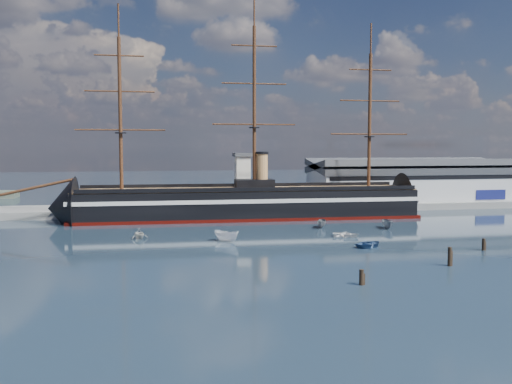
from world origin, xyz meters
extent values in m
plane|color=#1B2836|center=(0.00, 40.00, 0.00)|extent=(600.00, 600.00, 0.00)
cube|color=slate|center=(10.00, 76.00, 0.00)|extent=(180.00, 18.00, 2.00)
cube|color=#B7BABC|center=(58.00, 80.00, 7.00)|extent=(62.00, 20.00, 10.00)
cube|color=#3F4247|center=(58.00, 80.00, 12.60)|extent=(63.00, 21.00, 2.00)
cube|color=silver|center=(3.00, 73.00, 9.00)|extent=(4.00, 4.00, 14.00)
cube|color=#3F4247|center=(3.00, 73.00, 16.50)|extent=(5.00, 5.00, 1.00)
cube|color=black|center=(1.82, 60.00, 4.00)|extent=(88.53, 19.24, 7.00)
cube|color=silver|center=(1.82, 60.00, 5.20)|extent=(90.54, 19.56, 1.00)
cube|color=#3F0703|center=(1.82, 60.00, 0.35)|extent=(90.54, 19.52, 0.90)
cone|color=black|center=(-44.68, 60.00, 3.70)|extent=(14.57, 16.19, 15.68)
cone|color=black|center=(48.32, 60.00, 3.70)|extent=(11.57, 16.08, 15.68)
cube|color=brown|center=(1.82, 60.00, 7.60)|extent=(88.48, 17.96, 0.40)
cube|color=black|center=(3.82, 60.00, 9.00)|extent=(10.21, 6.37, 2.50)
cylinder|color=tan|center=(5.82, 60.00, 12.50)|extent=(3.20, 3.20, 9.00)
cylinder|color=#381E0F|center=(-50.18, 60.00, 9.00)|extent=(17.77, 1.36, 4.43)
cylinder|color=#381E0F|center=(-30.18, 60.00, 26.80)|extent=(0.90, 0.90, 38.00)
cylinder|color=#381E0F|center=(3.82, 60.00, 28.80)|extent=(0.90, 0.90, 42.00)
cylinder|color=#381E0F|center=(35.82, 60.00, 25.80)|extent=(0.90, 0.90, 36.00)
imported|color=white|center=(-8.86, 24.86, 0.00)|extent=(7.09, 6.49, 2.82)
imported|color=#325384|center=(16.79, 13.62, 0.00)|extent=(3.15, 4.06, 1.77)
imported|color=slate|center=(15.72, 39.41, 0.00)|extent=(6.31, 4.36, 2.37)
imported|color=beige|center=(-25.96, 32.14, 0.00)|extent=(7.06, 5.09, 2.38)
imported|color=silver|center=(16.54, 25.64, 0.00)|extent=(2.74, 3.61, 1.57)
imported|color=slate|center=(30.25, 35.20, 0.00)|extent=(6.64, 3.36, 2.53)
cylinder|color=black|center=(4.08, -13.77, 0.00)|extent=(0.64, 0.64, 2.88)
cylinder|color=black|center=(22.54, -4.96, 0.00)|extent=(0.64, 0.64, 3.75)
cylinder|color=black|center=(35.83, 6.12, 0.00)|extent=(0.64, 0.64, 2.89)
camera|label=1|loc=(-25.58, -86.50, 19.28)|focal=40.00mm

